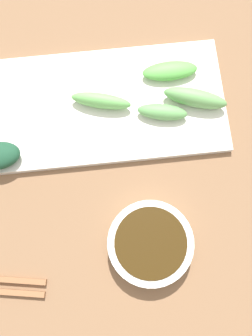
# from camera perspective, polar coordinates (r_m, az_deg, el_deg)

# --- Properties ---
(tabletop) EXTENTS (2.10, 2.10, 0.02)m
(tabletop) POSITION_cam_1_polar(r_m,az_deg,el_deg) (0.61, 0.04, 1.42)
(tabletop) COLOR brown
(tabletop) RESTS_ON ground
(sauce_bowl) EXTENTS (0.12, 0.12, 0.03)m
(sauce_bowl) POSITION_cam_1_polar(r_m,az_deg,el_deg) (0.56, 3.54, -10.92)
(sauce_bowl) COLOR white
(sauce_bowl) RESTS_ON tabletop
(serving_plate) EXTENTS (0.19, 0.37, 0.01)m
(serving_plate) POSITION_cam_1_polar(r_m,az_deg,el_deg) (0.62, -3.19, 9.05)
(serving_plate) COLOR silver
(serving_plate) RESTS_ON tabletop
(broccoli_stalk_1) EXTENTS (0.06, 0.10, 0.03)m
(broccoli_stalk_1) POSITION_cam_1_polar(r_m,az_deg,el_deg) (0.61, 10.04, 10.00)
(broccoli_stalk_1) COLOR #68A85B
(broccoli_stalk_1) RESTS_ON serving_plate
(broccoli_stalk_2) EXTENTS (0.04, 0.09, 0.03)m
(broccoli_stalk_2) POSITION_cam_1_polar(r_m,az_deg,el_deg) (0.60, -3.66, 9.73)
(broccoli_stalk_2) COLOR #69B85B
(broccoli_stalk_2) RESTS_ON serving_plate
(broccoli_stalk_3) EXTENTS (0.03, 0.09, 0.02)m
(broccoli_stalk_3) POSITION_cam_1_polar(r_m,az_deg,el_deg) (0.63, 6.40, 13.87)
(broccoli_stalk_3) COLOR #5CB44C
(broccoli_stalk_3) RESTS_ON serving_plate
(broccoli_stalk_4) EXTENTS (0.04, 0.08, 0.02)m
(broccoli_stalk_4) POSITION_cam_1_polar(r_m,az_deg,el_deg) (0.60, 5.30, 8.11)
(broccoli_stalk_4) COLOR #60A256
(broccoli_stalk_4) RESTS_ON serving_plate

